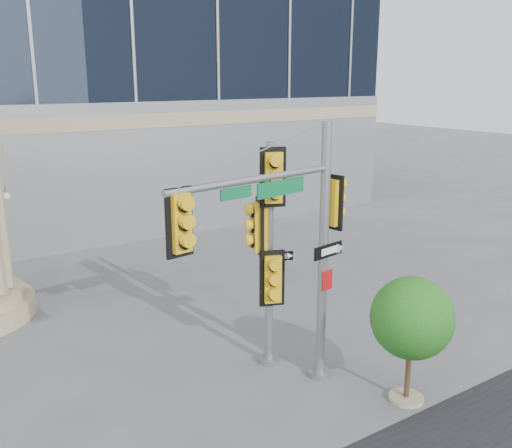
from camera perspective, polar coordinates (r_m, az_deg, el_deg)
ground at (r=13.65m, az=4.70°, el=-16.50°), size 120.00×120.00×0.00m
main_signal_pole at (r=12.18m, az=3.47°, el=-0.99°), size 4.70×1.14×6.09m
secondary_signal_pole at (r=13.53m, az=1.26°, el=-1.58°), size 0.95×0.91×5.57m
street_tree at (r=12.96m, az=15.36°, el=-9.31°), size 1.85×1.81×2.88m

